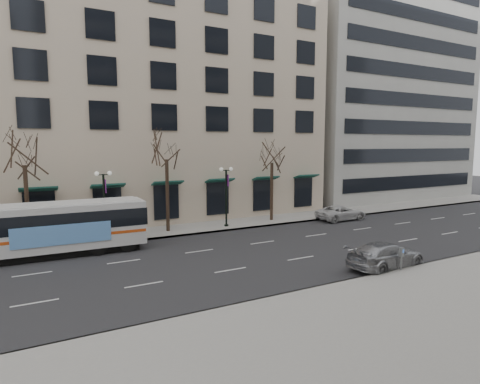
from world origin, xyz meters
TOP-DOWN VIEW (x-y plane):
  - ground at (0.00, 0.00)m, footprint 160.00×160.00m
  - sidewalk_far at (5.00, 9.00)m, footprint 80.00×4.00m
  - building_hotel at (-2.00, 21.00)m, footprint 40.00×20.00m
  - building_office at (32.00, 21.00)m, footprint 25.00×20.00m
  - tree_far_left at (-10.00, 8.80)m, footprint 3.60×3.60m
  - tree_far_mid at (0.00, 8.80)m, footprint 3.60×3.60m
  - tree_far_right at (10.00, 8.80)m, footprint 3.60×3.60m
  - lamp_post_left at (-4.99, 8.20)m, footprint 1.22×0.45m
  - lamp_post_right at (5.01, 8.20)m, footprint 1.22×0.45m
  - city_bus at (-9.12, 5.79)m, footprint 12.67×3.04m
  - silver_car at (8.17, -6.20)m, footprint 5.28×2.38m
  - white_pickup at (16.18, 6.20)m, footprint 4.99×2.31m
  - pay_station at (8.17, -7.30)m, footprint 0.31×0.23m

SIDE VIEW (x-z plane):
  - ground at x=0.00m, z-range 0.00..0.00m
  - sidewalk_far at x=5.00m, z-range 0.00..0.15m
  - white_pickup at x=16.18m, z-range 0.00..1.39m
  - silver_car at x=8.17m, z-range 0.00..1.50m
  - pay_station at x=8.17m, z-range 0.44..1.73m
  - city_bus at x=-9.12m, z-range 0.16..3.58m
  - lamp_post_left at x=-4.99m, z-range 0.34..5.55m
  - lamp_post_right at x=5.01m, z-range 0.34..5.55m
  - tree_far_right at x=10.00m, z-range 2.39..10.45m
  - tree_far_left at x=-10.00m, z-range 2.53..10.87m
  - tree_far_mid at x=0.00m, z-range 2.63..11.18m
  - building_hotel at x=-2.00m, z-range 0.00..24.00m
  - building_office at x=32.00m, z-range 0.00..35.00m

